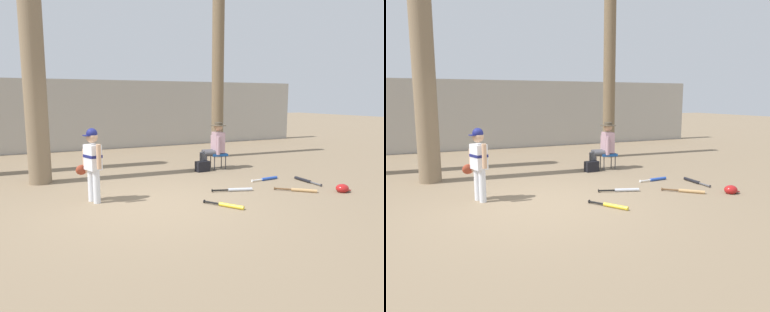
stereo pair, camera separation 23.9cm
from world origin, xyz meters
TOP-DOWN VIEW (x-y plane):
  - ground_plane at (0.00, 0.00)m, footprint 60.00×60.00m
  - concrete_back_wall at (0.00, 7.50)m, footprint 18.00×0.36m
  - tree_near_player at (-1.65, 2.63)m, footprint 0.77×0.77m
  - tree_behind_spectator at (3.58, 4.16)m, footprint 0.54×0.54m
  - young_ballplayer at (-0.92, 0.66)m, footprint 0.44×0.56m
  - folding_stool at (2.60, 2.39)m, footprint 0.46×0.46m
  - seated_spectator at (2.50, 2.40)m, footprint 0.68×0.54m
  - handbag_beside_stool at (2.07, 2.24)m, footprint 0.35×0.21m
  - bat_aluminum_silver at (1.77, 0.19)m, footprint 0.79×0.31m
  - bat_wood_tan at (2.87, -0.38)m, footprint 0.64×0.60m
  - bat_yellow_trainer at (1.05, -0.66)m, footprint 0.45×0.68m
  - bat_blue_youth at (2.92, 0.74)m, footprint 0.71×0.11m
  - bat_black_composite at (3.56, 0.25)m, footprint 0.09×0.82m
  - batting_helmet_red at (3.58, -0.76)m, footprint 0.30×0.23m

SIDE VIEW (x-z plane):
  - ground_plane at x=0.00m, z-range 0.00..0.00m
  - bat_aluminum_silver at x=1.77m, z-range 0.00..0.07m
  - bat_wood_tan at x=2.87m, z-range 0.00..0.07m
  - bat_yellow_trainer at x=1.05m, z-range 0.00..0.07m
  - bat_blue_youth at x=2.92m, z-range 0.00..0.07m
  - bat_black_composite at x=3.56m, z-range 0.00..0.07m
  - batting_helmet_red at x=3.58m, z-range -0.01..0.16m
  - handbag_beside_stool at x=2.07m, z-range 0.00..0.26m
  - folding_stool at x=2.60m, z-range 0.16..0.57m
  - seated_spectator at x=2.50m, z-range 0.04..1.24m
  - young_ballplayer at x=-0.92m, z-range 0.09..1.40m
  - concrete_back_wall at x=0.00m, z-range 0.00..2.44m
  - tree_near_player at x=-1.65m, z-range -0.40..5.11m
  - tree_behind_spectator at x=3.58m, z-range -0.27..5.36m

